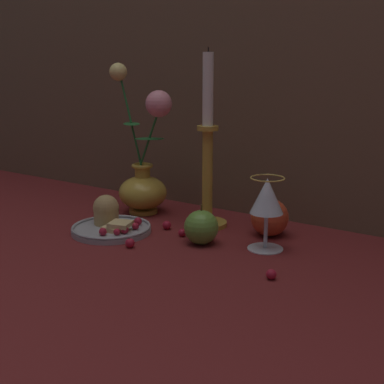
% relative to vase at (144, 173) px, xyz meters
% --- Properties ---
extents(ground_plane, '(2.40, 2.40, 0.00)m').
position_rel_vase_xyz_m(ground_plane, '(0.19, -0.10, -0.10)').
color(ground_plane, maroon).
rests_on(ground_plane, ground).
extents(vase, '(0.18, 0.12, 0.36)m').
position_rel_vase_xyz_m(vase, '(0.00, 0.00, 0.00)').
color(vase, gold).
rests_on(vase, ground_plane).
extents(plate_with_pastries, '(0.17, 0.17, 0.08)m').
position_rel_vase_xyz_m(plate_with_pastries, '(0.03, -0.16, -0.08)').
color(plate_with_pastries, '#A3A3A8').
rests_on(plate_with_pastries, ground_plane).
extents(wine_glass, '(0.07, 0.07, 0.15)m').
position_rel_vase_xyz_m(wine_glass, '(0.37, -0.07, 0.00)').
color(wine_glass, silver).
rests_on(wine_glass, ground_plane).
extents(candlestick, '(0.09, 0.09, 0.39)m').
position_rel_vase_xyz_m(candlestick, '(0.18, -0.00, 0.05)').
color(candlestick, gold).
rests_on(candlestick, ground_plane).
extents(apple_beside_vase, '(0.08, 0.08, 0.09)m').
position_rel_vase_xyz_m(apple_beside_vase, '(0.33, 0.01, -0.06)').
color(apple_beside_vase, '#D14223').
rests_on(apple_beside_vase, ground_plane).
extents(apple_near_glass, '(0.07, 0.07, 0.08)m').
position_rel_vase_xyz_m(apple_near_glass, '(0.24, -0.11, -0.07)').
color(apple_near_glass, '#669938').
rests_on(apple_near_glass, ground_plane).
extents(berry_near_plate, '(0.02, 0.02, 0.02)m').
position_rel_vase_xyz_m(berry_near_plate, '(0.14, -0.21, -0.09)').
color(berry_near_plate, '#AD192D').
rests_on(berry_near_plate, ground_plane).
extents(berry_front_center, '(0.02, 0.02, 0.02)m').
position_rel_vase_xyz_m(berry_front_center, '(0.18, -0.10, -0.09)').
color(berry_front_center, '#AD192D').
rests_on(berry_front_center, ground_plane).
extents(berry_by_glass_stem, '(0.02, 0.02, 0.02)m').
position_rel_vase_xyz_m(berry_by_glass_stem, '(0.44, -0.20, -0.09)').
color(berry_by_glass_stem, '#AD192D').
rests_on(berry_by_glass_stem, ground_plane).
extents(berry_under_candlestick, '(0.02, 0.02, 0.02)m').
position_rel_vase_xyz_m(berry_under_candlestick, '(0.13, -0.08, -0.09)').
color(berry_under_candlestick, '#AD192D').
rests_on(berry_under_candlestick, ground_plane).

